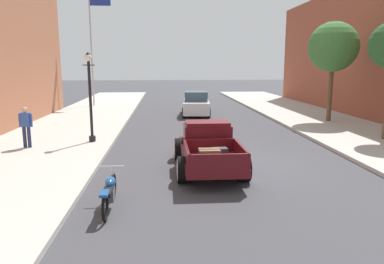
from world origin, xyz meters
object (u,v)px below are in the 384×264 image
motorcycle_parked (109,191)px  street_tree_second (333,47)px  car_background_white (196,104)px  street_lamp_near (90,90)px  hotrod_truck_maroon (207,146)px  pedestrian_sidewalk_left (26,125)px  flagpole (94,35)px

motorcycle_parked → street_tree_second: size_ratio=0.37×
car_background_white → street_lamp_near: size_ratio=1.15×
hotrod_truck_maroon → motorcycle_parked: 4.46m
motorcycle_parked → street_tree_second: (11.11, 12.35, 4.00)m
motorcycle_parked → car_background_white: size_ratio=0.48×
hotrod_truck_maroon → pedestrian_sidewalk_left: pedestrian_sidewalk_left is taller
flagpole → street_tree_second: bearing=-31.9°
street_lamp_near → flagpole: (-2.38, 14.51, 3.39)m
hotrod_truck_maroon → pedestrian_sidewalk_left: 7.58m
pedestrian_sidewalk_left → flagpole: size_ratio=0.18×
car_background_white → flagpole: size_ratio=0.48×
motorcycle_parked → flagpole: size_ratio=0.23×
hotrod_truck_maroon → street_lamp_near: size_ratio=1.29×
pedestrian_sidewalk_left → street_tree_second: bearing=21.3°
hotrod_truck_maroon → motorcycle_parked: hotrod_truck_maroon is taller
car_background_white → street_lamp_near: 10.69m
street_lamp_near → flagpole: flagpole is taller
pedestrian_sidewalk_left → street_tree_second: size_ratio=0.29×
pedestrian_sidewalk_left → flagpole: (0.01, 15.52, 4.68)m
car_background_white → street_tree_second: (7.58, -4.15, 3.67)m
flagpole → street_tree_second: size_ratio=1.60×
hotrod_truck_maroon → flagpole: flagpole is taller
car_background_white → street_tree_second: size_ratio=0.77×
motorcycle_parked → street_lamp_near: 7.85m
hotrod_truck_maroon → street_lamp_near: (-4.60, 3.92, 1.63)m
motorcycle_parked → street_lamp_near: (-1.81, 7.38, 1.94)m
motorcycle_parked → flagpole: (-4.20, 21.89, 5.33)m
hotrod_truck_maroon → flagpole: size_ratio=0.54×
hotrod_truck_maroon → car_background_white: size_ratio=1.12×
pedestrian_sidewalk_left → hotrod_truck_maroon: bearing=-22.5°
hotrod_truck_maroon → flagpole: (-6.99, 18.43, 5.02)m
motorcycle_parked → car_background_white: (3.53, 16.50, 0.33)m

